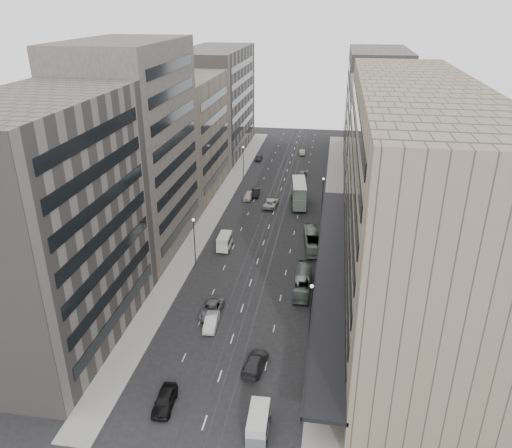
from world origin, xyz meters
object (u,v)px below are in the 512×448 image
Objects in this scene: vw_microbus at (258,422)px; sedan_1 at (211,322)px; panel_van at (224,241)px; double_decker at (299,193)px; bus_far at (312,241)px; sedan_0 at (165,400)px; sedan_2 at (212,309)px; bus_near at (303,281)px.

vw_microbus is 1.02× the size of sedan_1.
double_decker is at bearing 63.23° from panel_van.
vw_microbus is at bearing 79.13° from bus_far.
sedan_0 is at bearing -105.74° from double_decker.
double_decker is 61.12m from vw_microbus.
double_decker is 2.12× the size of sedan_1.
sedan_0 reaches higher than sedan_2.
panel_van is 36.89m from sedan_0.
panel_van reaches higher than sedan_0.
sedan_2 reaches higher than sedan_1.
sedan_2 is at bearing 84.52° from sedan_0.
vw_microbus is at bearing -73.47° from panel_van.
panel_van is 0.79× the size of sedan_2.
double_decker is at bearing 89.19° from vw_microbus.
bus_far reaches higher than sedan_2.
sedan_2 is at bearing 114.28° from vw_microbus.
panel_van reaches higher than sedan_2.
panel_van reaches higher than sedan_1.
sedan_2 is (0.79, 17.58, -0.06)m from sedan_0.
double_decker is 24.91m from panel_van.
bus_far is at bearing -85.63° from double_decker.
panel_van is (-14.27, 10.99, 0.18)m from bus_near.
sedan_1 is at bearing 81.37° from sedan_0.
sedan_1 is (-7.91, -44.60, -2.04)m from double_decker.
sedan_0 is 17.60m from sedan_2.
bus_far reaches higher than sedan_0.
sedan_0 reaches higher than sedan_1.
panel_van is 0.95× the size of sedan_1.
vw_microbus is 0.85× the size of sedan_2.
sedan_0 is at bearing 63.39° from bus_near.
sedan_2 is at bearing 53.94° from bus_far.
sedan_1 is (3.09, -22.28, -0.76)m from panel_van.
double_decker is at bearing -84.93° from bus_near.
bus_near is 2.08× the size of sedan_1.
bus_far is 25.43m from sedan_2.
panel_van is at bearing 98.79° from sedan_2.
bus_near reaches higher than sedan_1.
sedan_2 is (-0.67, 3.01, 0.01)m from sedan_1.
double_decker reaches higher than bus_far.
bus_near is 0.98× the size of double_decker.
double_decker reaches higher than vw_microbus.
vw_microbus is 1.08× the size of panel_van.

